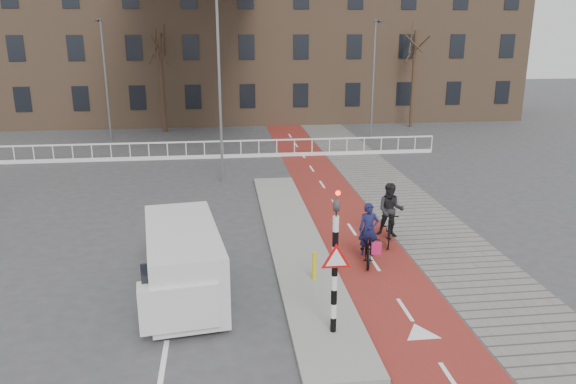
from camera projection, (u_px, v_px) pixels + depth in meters
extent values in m
plane|color=#38383A|center=(340.00, 295.00, 15.29)|extent=(120.00, 120.00, 0.00)
cube|color=maroon|center=(326.00, 191.00, 24.98)|extent=(2.50, 60.00, 0.01)
cube|color=slate|center=(387.00, 188.00, 25.30)|extent=(3.00, 60.00, 0.01)
cube|color=gray|center=(295.00, 241.00, 19.00)|extent=(1.80, 16.00, 0.12)
cylinder|color=black|center=(334.00, 275.00, 12.87)|extent=(0.14, 0.14, 2.88)
imported|color=black|center=(336.00, 199.00, 12.35)|extent=(0.13, 0.16, 0.80)
cylinder|color=#FF0C05|center=(338.00, 193.00, 12.16)|extent=(0.11, 0.02, 0.11)
cylinder|color=#D1C10B|center=(314.00, 266.00, 15.87)|extent=(0.12, 0.12, 0.84)
imported|color=black|center=(368.00, 248.00, 17.31)|extent=(0.99, 1.90, 0.95)
imported|color=#14163E|center=(369.00, 230.00, 17.14)|extent=(0.67, 0.51, 1.66)
cube|color=#B91A54|center=(376.00, 248.00, 16.76)|extent=(0.33, 0.25, 0.36)
imported|color=black|center=(390.00, 226.00, 18.83)|extent=(1.13, 2.02, 1.17)
imported|color=black|center=(391.00, 210.00, 18.67)|extent=(1.07, 0.94, 1.84)
cube|color=silver|center=(183.00, 261.00, 14.93)|extent=(2.40, 4.75, 1.82)
cube|color=green|center=(148.00, 266.00, 14.85)|extent=(0.40, 2.89, 0.55)
cube|color=green|center=(218.00, 263.00, 15.06)|extent=(0.40, 2.89, 0.55)
cube|color=black|center=(178.00, 278.00, 12.98)|extent=(1.63, 0.26, 0.90)
cylinder|color=black|center=(157.00, 317.00, 13.51)|extent=(0.31, 0.66, 0.64)
cylinder|color=black|center=(221.00, 309.00, 13.89)|extent=(0.31, 0.66, 0.64)
cylinder|color=black|center=(154.00, 266.00, 16.39)|extent=(0.31, 0.66, 0.64)
cylinder|color=black|center=(207.00, 261.00, 16.76)|extent=(0.31, 0.66, 0.64)
cube|color=silver|center=(186.00, 142.00, 30.61)|extent=(28.00, 0.08, 0.08)
cube|color=silver|center=(186.00, 157.00, 30.86)|extent=(28.00, 0.10, 0.20)
cube|color=#7F6047|center=(218.00, 40.00, 43.67)|extent=(46.00, 10.00, 12.00)
cylinder|color=#312215|center=(162.00, 83.00, 37.90)|extent=(0.27, 0.27, 6.60)
cylinder|color=#312215|center=(413.00, 80.00, 39.72)|extent=(0.23, 0.23, 6.75)
cylinder|color=slate|center=(220.00, 89.00, 25.08)|extent=(0.12, 0.12, 8.63)
cylinder|color=slate|center=(106.00, 82.00, 34.63)|extent=(0.12, 0.12, 7.47)
cylinder|color=slate|center=(373.00, 80.00, 35.77)|extent=(0.12, 0.12, 7.42)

